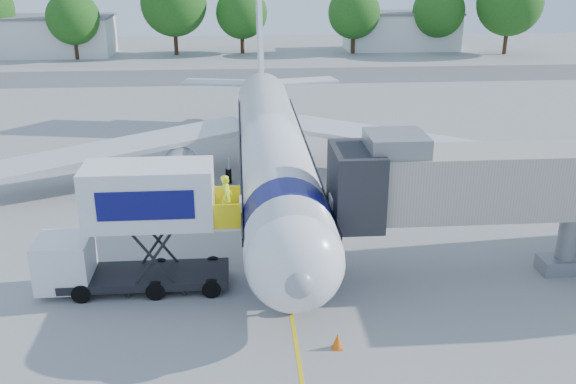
{
  "coord_description": "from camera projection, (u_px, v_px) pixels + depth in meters",
  "views": [
    {
      "loc": [
        -1.87,
        -31.71,
        13.56
      ],
      "look_at": [
        0.28,
        -4.35,
        3.2
      ],
      "focal_mm": 40.0,
      "sensor_mm": 36.0,
      "label": 1
    }
  ],
  "objects": [
    {
      "name": "ground",
      "position": [
        276.0,
        219.0,
        34.5
      ],
      "size": [
        160.0,
        160.0,
        0.0
      ],
      "primitive_type": "plane",
      "color": "gray",
      "rests_on": "ground"
    },
    {
      "name": "guidance_line",
      "position": [
        276.0,
        219.0,
        34.5
      ],
      "size": [
        0.15,
        70.0,
        0.01
      ],
      "primitive_type": "cube",
      "color": "yellow",
      "rests_on": "ground"
    },
    {
      "name": "taxiway_strip",
      "position": [
        254.0,
        76.0,
        73.67
      ],
      "size": [
        120.0,
        10.0,
        0.01
      ],
      "primitive_type": "cube",
      "color": "#59595B",
      "rests_on": "ground"
    },
    {
      "name": "aircraft",
      "position": [
        272.0,
        145.0,
        37.3
      ],
      "size": [
        34.17,
        37.73,
        11.35
      ],
      "color": "white",
      "rests_on": "ground"
    },
    {
      "name": "jet_bridge",
      "position": [
        475.0,
        184.0,
        27.03
      ],
      "size": [
        13.9,
        3.2,
        6.6
      ],
      "color": "#AAA391",
      "rests_on": "ground"
    },
    {
      "name": "catering_hiloader",
      "position": [
        136.0,
        229.0,
        26.53
      ],
      "size": [
        8.5,
        2.44,
        5.5
      ],
      "color": "black",
      "rests_on": "ground"
    },
    {
      "name": "safety_cone_a",
      "position": [
        337.0,
        341.0,
        23.22
      ],
      "size": [
        0.39,
        0.39,
        0.62
      ],
      "color": "#E85E0C",
      "rests_on": "ground"
    },
    {
      "name": "outbuilding_left",
      "position": [
        45.0,
        36.0,
        87.46
      ],
      "size": [
        18.4,
        8.4,
        5.3
      ],
      "color": "silver",
      "rests_on": "ground"
    },
    {
      "name": "outbuilding_right",
      "position": [
        401.0,
        30.0,
        93.0
      ],
      "size": [
        16.4,
        7.4,
        5.3
      ],
      "color": "silver",
      "rests_on": "ground"
    },
    {
      "name": "tree_b",
      "position": [
        73.0,
        18.0,
        83.26
      ],
      "size": [
        6.87,
        6.87,
        8.76
      ],
      "color": "#382314",
      "rests_on": "ground"
    },
    {
      "name": "tree_c",
      "position": [
        174.0,
        3.0,
        86.4
      ],
      "size": [
        8.91,
        8.91,
        11.36
      ],
      "color": "#382314",
      "rests_on": "ground"
    },
    {
      "name": "tree_d",
      "position": [
        242.0,
        13.0,
        88.28
      ],
      "size": [
        7.07,
        7.07,
        9.02
      ],
      "color": "#382314",
      "rests_on": "ground"
    },
    {
      "name": "tree_e",
      "position": [
        354.0,
        13.0,
        88.12
      ],
      "size": [
        7.16,
        7.16,
        9.12
      ],
      "color": "#382314",
      "rests_on": "ground"
    },
    {
      "name": "tree_f",
      "position": [
        439.0,
        11.0,
        89.32
      ],
      "size": [
        7.24,
        7.24,
        9.24
      ],
      "color": "#382314",
      "rests_on": "ground"
    },
    {
      "name": "tree_g",
      "position": [
        510.0,
        3.0,
        87.01
      ],
      "size": [
        8.92,
        8.92,
        11.37
      ],
      "color": "#382314",
      "rests_on": "ground"
    }
  ]
}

